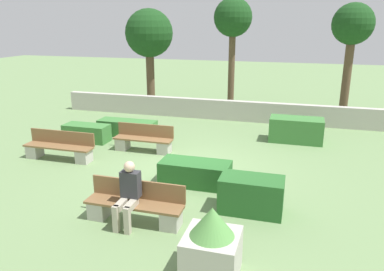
# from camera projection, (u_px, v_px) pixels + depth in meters

# --- Properties ---
(ground_plane) EXTENTS (60.00, 60.00, 0.00)m
(ground_plane) POSITION_uv_depth(u_px,v_px,m) (191.00, 173.00, 10.13)
(ground_plane) COLOR #6B8956
(perimeter_wall) EXTENTS (14.92, 0.30, 0.82)m
(perimeter_wall) POSITION_uv_depth(u_px,v_px,m) (231.00, 110.00, 15.46)
(perimeter_wall) COLOR #B7B2A8
(perimeter_wall) RESTS_ON ground_plane
(bench_front) EXTENTS (2.04, 0.49, 0.82)m
(bench_front) POSITION_uv_depth(u_px,v_px,m) (135.00, 207.00, 7.59)
(bench_front) COLOR brown
(bench_front) RESTS_ON ground_plane
(bench_left_side) EXTENTS (1.88, 0.48, 0.82)m
(bench_left_side) POSITION_uv_depth(u_px,v_px,m) (144.00, 141.00, 11.77)
(bench_left_side) COLOR brown
(bench_left_side) RESTS_ON ground_plane
(bench_right_side) EXTENTS (2.14, 0.48, 0.82)m
(bench_right_side) POSITION_uv_depth(u_px,v_px,m) (59.00, 149.00, 11.06)
(bench_right_side) COLOR brown
(bench_right_side) RESTS_ON ground_plane
(person_seated_man) EXTENTS (0.38, 0.63, 1.31)m
(person_seated_man) POSITION_uv_depth(u_px,v_px,m) (128.00, 191.00, 7.36)
(person_seated_man) COLOR #B2A893
(person_seated_man) RESTS_ON ground_plane
(hedge_block_near_left) EXTENTS (1.34, 0.73, 0.78)m
(hedge_block_near_left) POSITION_uv_depth(u_px,v_px,m) (251.00, 195.00, 7.96)
(hedge_block_near_left) COLOR #286028
(hedge_block_near_left) RESTS_ON ground_plane
(hedge_block_near_right) EXTENTS (2.09, 0.68, 0.56)m
(hedge_block_near_right) POSITION_uv_depth(u_px,v_px,m) (127.00, 128.00, 13.37)
(hedge_block_near_right) COLOR #3D7A38
(hedge_block_near_right) RESTS_ON ground_plane
(hedge_block_mid_left) EXTENTS (1.75, 0.78, 0.59)m
(hedge_block_mid_left) POSITION_uv_depth(u_px,v_px,m) (195.00, 173.00, 9.35)
(hedge_block_mid_left) COLOR #286028
(hedge_block_mid_left) RESTS_ON ground_plane
(hedge_block_mid_right) EXTENTS (1.54, 0.65, 0.58)m
(hedge_block_mid_right) POSITION_uv_depth(u_px,v_px,m) (87.00, 133.00, 12.75)
(hedge_block_mid_right) COLOR #3D7A38
(hedge_block_mid_right) RESTS_ON ground_plane
(hedge_block_far_left) EXTENTS (1.76, 0.85, 0.82)m
(hedge_block_far_left) POSITION_uv_depth(u_px,v_px,m) (296.00, 130.00, 12.67)
(hedge_block_far_left) COLOR #3D7A38
(hedge_block_far_left) RESTS_ON ground_plane
(planter_corner_left) EXTENTS (0.86, 0.86, 1.21)m
(planter_corner_left) POSITION_uv_depth(u_px,v_px,m) (212.00, 245.00, 5.88)
(planter_corner_left) COLOR #B7B2A8
(planter_corner_left) RESTS_ON ground_plane
(tree_leftmost) EXTENTS (2.22, 2.22, 4.52)m
(tree_leftmost) POSITION_uv_depth(u_px,v_px,m) (149.00, 35.00, 17.41)
(tree_leftmost) COLOR brown
(tree_leftmost) RESTS_ON ground_plane
(tree_center_left) EXTENTS (1.66, 1.66, 4.93)m
(tree_center_left) POSITION_uv_depth(u_px,v_px,m) (233.00, 21.00, 16.16)
(tree_center_left) COLOR brown
(tree_center_left) RESTS_ON ground_plane
(tree_center_right) EXTENTS (1.64, 1.64, 4.66)m
(tree_center_right) POSITION_uv_depth(u_px,v_px,m) (352.00, 28.00, 14.87)
(tree_center_right) COLOR brown
(tree_center_right) RESTS_ON ground_plane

